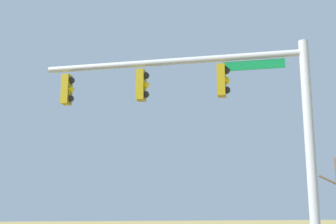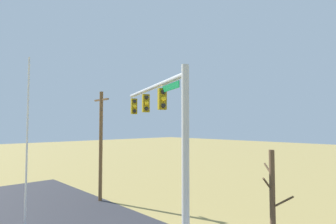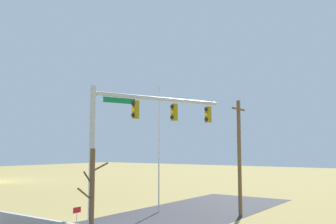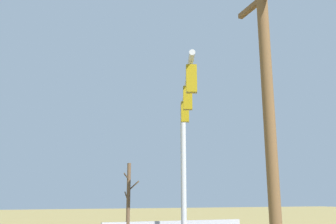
# 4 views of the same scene
# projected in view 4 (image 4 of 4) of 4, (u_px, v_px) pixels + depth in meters

# --- Properties ---
(signal_mast) EXTENTS (7.61, 3.17, 7.67)m
(signal_mast) POSITION_uv_depth(u_px,v_px,m) (185.00, 136.00, 17.16)
(signal_mast) COLOR #B2B5BA
(signal_mast) RESTS_ON ground_plane
(utility_pole) EXTENTS (1.90, 0.26, 7.93)m
(utility_pole) POSITION_uv_depth(u_px,v_px,m) (270.00, 132.00, 8.11)
(utility_pole) COLOR brown
(utility_pole) RESTS_ON ground_plane
(bare_tree) EXTENTS (1.27, 1.02, 4.56)m
(bare_tree) POSITION_uv_depth(u_px,v_px,m) (128.00, 205.00, 19.81)
(bare_tree) COLOR brown
(bare_tree) RESTS_ON ground_plane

